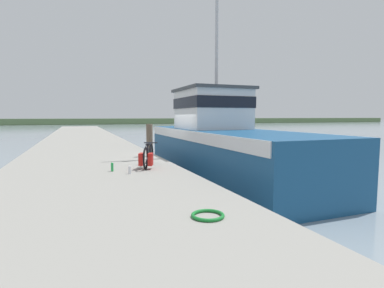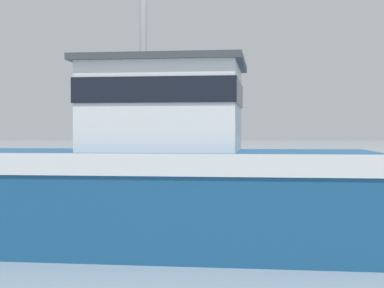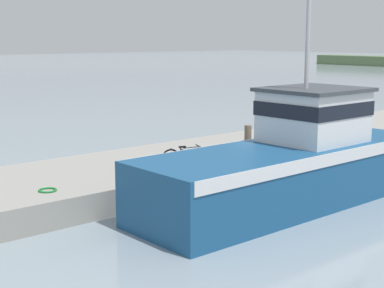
{
  "view_description": "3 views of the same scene",
  "coord_description": "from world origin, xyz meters",
  "px_view_note": "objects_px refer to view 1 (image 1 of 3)",
  "views": [
    {
      "loc": [
        -4.02,
        -11.85,
        2.42
      ],
      "look_at": [
        -0.0,
        -1.38,
        1.38
      ],
      "focal_mm": 28.0,
      "sensor_mm": 36.0,
      "label": 1
    },
    {
      "loc": [
        12.67,
        1.92,
        2.24
      ],
      "look_at": [
        0.22,
        0.35,
        2.0
      ],
      "focal_mm": 55.0,
      "sensor_mm": 36.0,
      "label": 2
    },
    {
      "loc": [
        13.07,
        -15.26,
        5.21
      ],
      "look_at": [
        -1.73,
        -2.44,
        1.65
      ],
      "focal_mm": 55.0,
      "sensor_mm": 36.0,
      "label": 3
    }
  ],
  "objects_px": {
    "fishing_boat_main": "(219,142)",
    "bicycle_touring": "(148,157)",
    "mooring_post": "(150,140)",
    "water_bottle_on_curb": "(112,167)",
    "water_bottle_by_bike": "(130,170)"
  },
  "relations": [
    {
      "from": "fishing_boat_main",
      "to": "bicycle_touring",
      "type": "distance_m",
      "value": 3.97
    },
    {
      "from": "bicycle_touring",
      "to": "mooring_post",
      "type": "relative_size",
      "value": 1.25
    },
    {
      "from": "fishing_boat_main",
      "to": "bicycle_touring",
      "type": "relative_size",
      "value": 7.75
    },
    {
      "from": "fishing_boat_main",
      "to": "water_bottle_on_curb",
      "type": "relative_size",
      "value": 49.65
    },
    {
      "from": "bicycle_touring",
      "to": "water_bottle_on_curb",
      "type": "height_order",
      "value": "bicycle_touring"
    },
    {
      "from": "bicycle_touring",
      "to": "water_bottle_by_bike",
      "type": "bearing_deg",
      "value": -106.56
    },
    {
      "from": "fishing_boat_main",
      "to": "water_bottle_by_bike",
      "type": "height_order",
      "value": "fishing_boat_main"
    },
    {
      "from": "mooring_post",
      "to": "water_bottle_on_curb",
      "type": "xyz_separation_m",
      "value": [
        -1.77,
        -2.89,
        -0.52
      ]
    },
    {
      "from": "fishing_boat_main",
      "to": "water_bottle_on_curb",
      "type": "xyz_separation_m",
      "value": [
        -4.56,
        -2.28,
        -0.4
      ]
    },
    {
      "from": "bicycle_touring",
      "to": "water_bottle_by_bike",
      "type": "distance_m",
      "value": 1.14
    },
    {
      "from": "fishing_boat_main",
      "to": "water_bottle_by_bike",
      "type": "bearing_deg",
      "value": -145.48
    },
    {
      "from": "water_bottle_on_curb",
      "to": "fishing_boat_main",
      "type": "bearing_deg",
      "value": 26.58
    },
    {
      "from": "mooring_post",
      "to": "water_bottle_by_bike",
      "type": "bearing_deg",
      "value": -111.49
    },
    {
      "from": "bicycle_touring",
      "to": "water_bottle_on_curb",
      "type": "xyz_separation_m",
      "value": [
        -1.12,
        -0.3,
        -0.21
      ]
    },
    {
      "from": "water_bottle_by_bike",
      "to": "bicycle_touring",
      "type": "bearing_deg",
      "value": 51.05
    }
  ]
}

